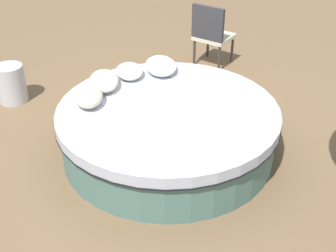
# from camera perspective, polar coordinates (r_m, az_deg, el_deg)

# --- Properties ---
(ground_plane) EXTENTS (16.00, 16.00, 0.00)m
(ground_plane) POSITION_cam_1_polar(r_m,az_deg,el_deg) (5.18, -0.00, -3.19)
(ground_plane) COLOR brown
(round_bed) EXTENTS (2.42, 2.42, 0.57)m
(round_bed) POSITION_cam_1_polar(r_m,az_deg,el_deg) (5.02, -0.00, -0.48)
(round_bed) COLOR #4C726B
(round_bed) RESTS_ON ground_plane
(throw_pillow_0) EXTENTS (0.54, 0.38, 0.16)m
(throw_pillow_0) POSITION_cam_1_polar(r_m,az_deg,el_deg) (5.65, -0.91, 7.60)
(throw_pillow_0) COLOR white
(throw_pillow_0) RESTS_ON round_bed
(throw_pillow_1) EXTENTS (0.43, 0.33, 0.15)m
(throw_pillow_1) POSITION_cam_1_polar(r_m,az_deg,el_deg) (5.54, -4.89, 6.90)
(throw_pillow_1) COLOR silver
(throw_pillow_1) RESTS_ON round_bed
(throw_pillow_2) EXTENTS (0.51, 0.33, 0.18)m
(throw_pillow_2) POSITION_cam_1_polar(r_m,az_deg,el_deg) (5.30, -8.06, 5.66)
(throw_pillow_2) COLOR beige
(throw_pillow_2) RESTS_ON round_bed
(throw_pillow_3) EXTENTS (0.50, 0.31, 0.19)m
(throw_pillow_3) POSITION_cam_1_polar(r_m,az_deg,el_deg) (5.00, -10.02, 3.83)
(throw_pillow_3) COLOR beige
(throw_pillow_3) RESTS_ON round_bed
(patio_chair) EXTENTS (0.72, 0.72, 0.98)m
(patio_chair) POSITION_cam_1_polar(r_m,az_deg,el_deg) (7.02, 5.46, 11.71)
(patio_chair) COLOR #333338
(patio_chair) RESTS_ON ground_plane
(side_table) EXTENTS (0.38, 0.38, 0.51)m
(side_table) POSITION_cam_1_polar(r_m,az_deg,el_deg) (6.42, -19.15, 5.05)
(side_table) COLOR #B7B7BC
(side_table) RESTS_ON ground_plane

